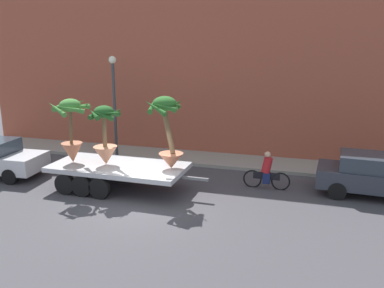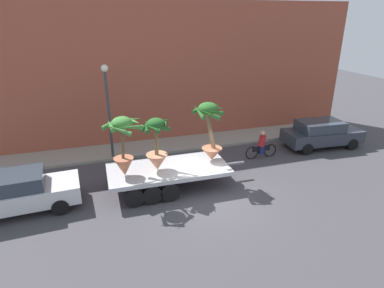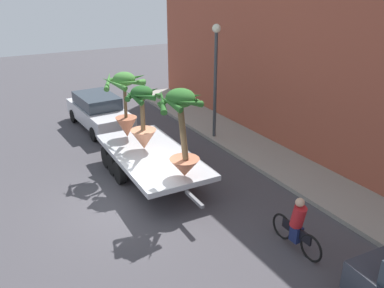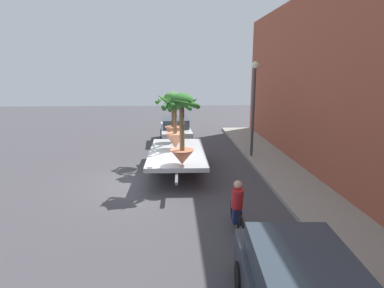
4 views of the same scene
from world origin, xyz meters
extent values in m
plane|color=#423F44|center=(0.00, 0.00, 0.00)|extent=(60.00, 60.00, 0.00)
cube|color=gray|center=(0.00, 6.10, 0.07)|extent=(24.00, 2.20, 0.15)
cube|color=#9E4C38|center=(0.00, 7.80, 4.00)|extent=(24.00, 1.20, 8.01)
cube|color=#B7BABF|center=(-1.45, 1.36, 0.89)|extent=(5.29, 2.55, 0.18)
cylinder|color=black|center=(-3.11, 2.54, 0.40)|extent=(0.80, 0.23, 0.80)
cylinder|color=black|center=(-3.14, 0.23, 0.40)|extent=(0.80, 0.23, 0.80)
cylinder|color=black|center=(-2.37, 2.53, 0.40)|extent=(0.80, 0.23, 0.80)
cylinder|color=black|center=(-2.41, 0.22, 0.40)|extent=(0.80, 0.23, 0.80)
cylinder|color=black|center=(-1.64, 2.52, 0.40)|extent=(0.80, 0.23, 0.80)
cylinder|color=black|center=(-1.68, 0.21, 0.40)|extent=(0.80, 0.23, 0.80)
cube|color=slate|center=(1.68, 1.31, 0.74)|extent=(1.00, 0.12, 0.10)
cone|color=tan|center=(-1.95, 1.29, 1.34)|extent=(0.92, 0.92, 0.72)
cylinder|color=brown|center=(-1.94, 1.29, 2.38)|extent=(0.19, 0.16, 1.36)
ellipsoid|color=#235B23|center=(-1.93, 1.29, 3.06)|extent=(0.76, 0.76, 0.47)
cone|color=#235B23|center=(-1.54, 1.21, 3.02)|extent=(0.36, 0.84, 0.36)
cone|color=#235B23|center=(-1.65, 1.73, 2.99)|extent=(0.99, 0.73, 0.54)
cone|color=#235B23|center=(-2.20, 1.65, 2.98)|extent=(0.84, 0.70, 0.54)
cone|color=#235B23|center=(-2.31, 1.34, 2.99)|extent=(0.29, 0.81, 0.46)
cone|color=#235B23|center=(-2.18, 0.99, 3.01)|extent=(0.75, 0.67, 0.40)
cone|color=#235B23|center=(-1.76, 0.94, 2.98)|extent=(0.80, 0.52, 0.48)
cone|color=#B26647|center=(0.66, 1.55, 1.27)|extent=(0.93, 0.93, 0.59)
cylinder|color=brown|center=(0.54, 1.55, 2.50)|extent=(0.56, 0.19, 1.87)
ellipsoid|color=#2D6B28|center=(0.43, 1.55, 3.43)|extent=(0.88, 0.88, 0.55)
cone|color=#2D6B28|center=(0.87, 1.63, 3.38)|extent=(0.37, 0.94, 0.43)
cone|color=#2D6B28|center=(0.67, 1.96, 3.36)|extent=(0.93, 0.66, 0.55)
cone|color=#2D6B28|center=(0.26, 1.96, 3.38)|extent=(0.93, 0.53, 0.43)
cone|color=#2D6B28|center=(-0.03, 1.46, 3.36)|extent=(0.37, 0.95, 0.54)
cone|color=#2D6B28|center=(0.24, 1.05, 3.36)|extent=(1.05, 0.56, 0.58)
cone|color=#2D6B28|center=(0.59, 1.13, 3.38)|extent=(0.92, 0.50, 0.45)
cone|color=#B26647|center=(-3.35, 1.18, 1.37)|extent=(0.82, 0.82, 0.79)
cylinder|color=brown|center=(-3.33, 1.18, 2.51)|extent=(0.20, 0.12, 1.50)
ellipsoid|color=#428438|center=(-3.30, 1.18, 3.26)|extent=(0.82, 0.82, 0.51)
cone|color=#428438|center=(-2.78, 1.28, 3.23)|extent=(0.40, 1.10, 0.38)
cone|color=#428438|center=(-2.95, 1.64, 3.21)|extent=(1.06, 0.87, 0.50)
cone|color=#428438|center=(-3.56, 1.69, 3.20)|extent=(1.11, 0.70, 0.54)
cone|color=#428438|center=(-3.74, 1.12, 3.23)|extent=(0.32, 0.93, 0.35)
cone|color=#428438|center=(-3.55, 0.66, 3.20)|extent=(1.13, 0.69, 0.55)
cone|color=#428438|center=(-3.03, 0.70, 3.21)|extent=(1.08, 0.73, 0.46)
torus|color=black|center=(4.64, 3.03, 0.34)|extent=(0.74, 0.06, 0.74)
torus|color=black|center=(3.54, 3.03, 0.34)|extent=(0.74, 0.06, 0.74)
cube|color=black|center=(4.09, 3.03, 0.52)|extent=(1.04, 0.06, 0.28)
cylinder|color=red|center=(4.09, 3.03, 0.97)|extent=(0.44, 0.34, 0.65)
sphere|color=tan|center=(4.09, 3.03, 1.39)|extent=(0.24, 0.24, 0.24)
cube|color=navy|center=(4.09, 3.03, 0.44)|extent=(0.28, 0.24, 0.44)
cube|color=#2D333D|center=(8.22, 3.36, 0.67)|extent=(4.57, 2.06, 0.70)
cube|color=#2D3842|center=(7.99, 3.37, 1.30)|extent=(2.55, 1.76, 0.56)
cylinder|color=black|center=(9.72, 4.12, 0.32)|extent=(0.65, 0.24, 0.64)
cylinder|color=black|center=(9.61, 2.43, 0.32)|extent=(0.65, 0.24, 0.64)
cylinder|color=black|center=(6.82, 4.29, 0.32)|extent=(0.65, 0.24, 0.64)
cylinder|color=black|center=(6.71, 2.61, 0.32)|extent=(0.65, 0.24, 0.64)
cube|color=silver|center=(-7.47, 1.31, 0.67)|extent=(4.67, 2.03, 0.70)
cube|color=#2D3842|center=(-7.70, 1.30, 1.30)|extent=(2.61, 1.74, 0.56)
cylinder|color=black|center=(-6.03, 2.24, 0.32)|extent=(0.65, 0.24, 0.64)
cylinder|color=black|center=(-5.94, 0.56, 0.32)|extent=(0.65, 0.24, 0.64)
cylinder|color=#383D42|center=(-3.55, 5.30, 2.40)|extent=(0.14, 0.14, 4.50)
sphere|color=#EAEACC|center=(-3.55, 5.30, 4.80)|extent=(0.36, 0.36, 0.36)
camera|label=1|loc=(5.58, -12.28, 5.63)|focal=37.93mm
camera|label=2|loc=(-4.38, -11.19, 7.19)|focal=30.41mm
camera|label=3|loc=(10.34, -3.64, 6.65)|focal=37.09mm
camera|label=4|loc=(12.44, 1.27, 4.51)|focal=29.64mm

